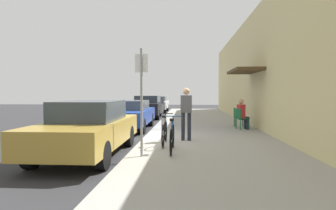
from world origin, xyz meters
name	(u,v)px	position (x,y,z in m)	size (l,w,h in m)	color
ground_plane	(142,142)	(0.00, 0.00, 0.00)	(60.00, 60.00, 0.00)	#2D2D30
sidewalk_slab	(206,133)	(2.25, 2.00, 0.06)	(4.50, 32.00, 0.12)	#9E9B93
building_facade	(268,66)	(4.65, 2.01, 2.70)	(1.40, 32.00, 5.40)	beige
parked_car_0	(89,128)	(-1.10, -2.09, 0.74)	(1.80, 4.40, 1.44)	#A58433
parked_car_1	(130,114)	(-1.10, 3.27, 0.69)	(1.80, 4.40, 1.31)	navy
parked_car_2	(148,106)	(-1.10, 9.24, 0.76)	(1.80, 4.40, 1.47)	black
parked_car_3	(157,104)	(-1.10, 15.10, 0.71)	(1.80, 4.40, 1.35)	#B7B7BC
parking_meter	(162,111)	(0.45, 2.52, 0.89)	(0.12, 0.10, 1.32)	slate
street_sign	(141,94)	(0.40, -2.63, 1.64)	(0.32, 0.06, 2.60)	gray
bicycle_0	(165,132)	(0.83, -1.03, 0.48)	(0.46, 1.71, 0.90)	black
bicycle_1	(172,138)	(1.11, -2.01, 0.48)	(0.46, 1.71, 0.90)	black
cafe_chair_0	(241,117)	(3.76, 2.66, 0.62)	(0.55, 0.55, 0.87)	#14592D
seated_patron_0	(242,113)	(3.82, 2.68, 0.82)	(0.50, 0.46, 1.29)	#232838
cafe_chair_1	(237,116)	(3.75, 3.52, 0.62)	(0.46, 0.46, 0.87)	#14592D
pedestrian_standing	(186,110)	(1.47, -0.25, 1.12)	(0.36, 0.22, 1.70)	#232838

